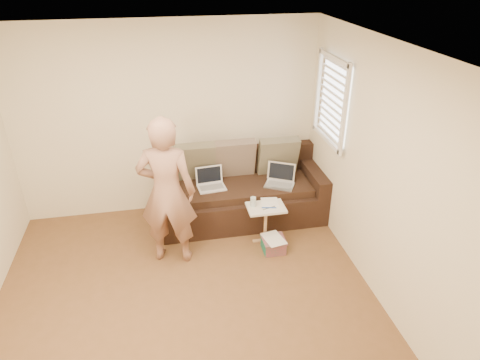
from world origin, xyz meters
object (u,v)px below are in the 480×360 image
at_px(sofa, 242,190).
at_px(laptop_white, 212,188).
at_px(striped_box, 273,244).
at_px(drinking_glass, 253,202).
at_px(laptop_silver, 279,186).
at_px(person, 167,192).
at_px(side_table, 265,224).

distance_m(sofa, laptop_white, 0.43).
bearing_deg(striped_box, drinking_glass, 127.36).
relative_size(laptop_silver, person, 0.21).
xyz_separation_m(person, striped_box, (1.23, -0.12, -0.81)).
distance_m(sofa, laptop_silver, 0.51).
bearing_deg(laptop_white, drinking_glass, -55.60).
height_order(sofa, side_table, sofa).
bearing_deg(person, laptop_white, -117.86).
bearing_deg(person, striped_box, -172.25).
height_order(laptop_silver, striped_box, laptop_silver).
distance_m(laptop_white, side_table, 0.87).
height_order(laptop_silver, laptop_white, laptop_white).
relative_size(laptop_silver, side_table, 0.74).
distance_m(person, drinking_glass, 1.09).
bearing_deg(person, drinking_glass, -158.59).
xyz_separation_m(laptop_silver, drinking_glass, (-0.46, -0.42, 0.05)).
bearing_deg(sofa, person, -144.20).
relative_size(side_table, striped_box, 1.80).
height_order(sofa, person, person).
xyz_separation_m(side_table, striped_box, (0.05, -0.22, -0.17)).
bearing_deg(person, laptop_silver, -145.78).
xyz_separation_m(side_table, drinking_glass, (-0.15, 0.05, 0.32)).
relative_size(laptop_white, striped_box, 1.27).
height_order(laptop_white, side_table, laptop_white).
bearing_deg(side_table, person, -175.16).
height_order(side_table, striped_box, side_table).
height_order(laptop_silver, drinking_glass, laptop_silver).
bearing_deg(sofa, laptop_white, -172.81).
distance_m(laptop_white, person, 0.97).
xyz_separation_m(laptop_silver, striped_box, (-0.25, -0.69, -0.43)).
xyz_separation_m(laptop_silver, side_table, (-0.30, -0.47, -0.26)).
bearing_deg(drinking_glass, laptop_white, 130.07).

